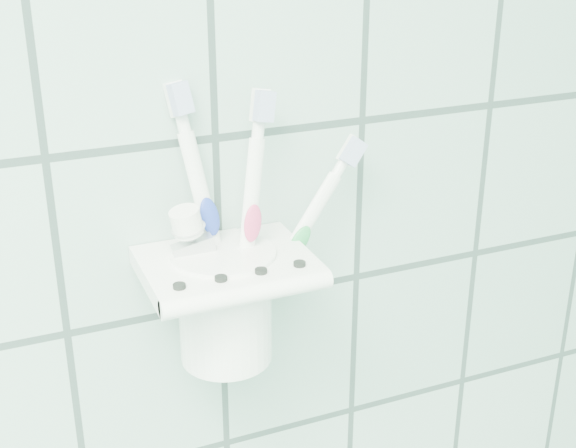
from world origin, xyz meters
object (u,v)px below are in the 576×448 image
Objects in this scene: toothbrush_pink at (235,222)px; toothpaste_tube at (214,261)px; toothbrush_blue at (234,232)px; holder_bracket at (226,267)px; cup at (225,301)px; toothbrush_orange at (232,235)px.

toothbrush_pink is 0.04m from toothpaste_tube.
holder_bracket is at bearing 126.60° from toothbrush_blue.
holder_bracket is at bearing -171.29° from toothbrush_pink.
holder_bracket is 0.03m from toothbrush_blue.
toothbrush_blue is at bearing -67.94° from toothpaste_tube.
holder_bracket and cup have the same top height.
toothbrush_pink reaches higher than holder_bracket.
toothpaste_tube reaches higher than cup.
cup is 0.72× the size of toothpaste_tube.
toothbrush_orange is (-0.00, 0.00, -0.01)m from toothbrush_pink.
toothbrush_blue is at bearing -128.24° from toothbrush_pink.
toothbrush_blue is 0.01m from toothbrush_orange.
cup is 0.06m from toothbrush_orange.
toothbrush_orange is at bearing 142.02° from toothbrush_pink.
toothpaste_tube is (-0.01, 0.01, -0.04)m from toothbrush_pink.
holder_bracket is 0.03m from cup.
cup is at bearing 114.18° from toothbrush_blue.
cup is at bearing 165.91° from toothbrush_pink.
toothbrush_blue is (-0.00, -0.01, -0.00)m from toothbrush_pink.
toothbrush_orange is 0.03m from toothpaste_tube.
toothbrush_blue reaches higher than toothpaste_tube.
cup is 0.03m from toothpaste_tube.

